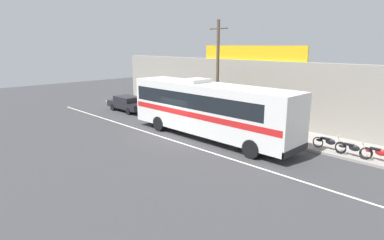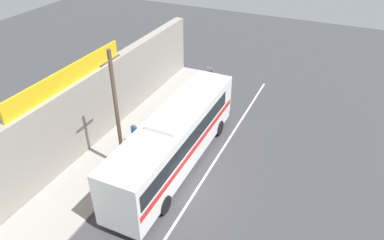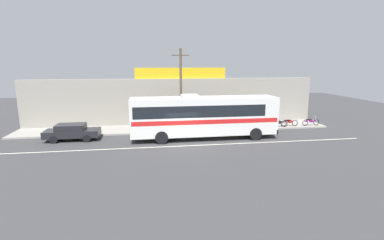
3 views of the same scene
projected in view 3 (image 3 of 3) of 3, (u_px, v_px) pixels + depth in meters
The scene contains 13 objects.
ground_plane at pixel (182, 143), 23.04m from camera, with size 70.00×70.00×0.00m, color #3A3A3D.
sidewalk_slab at pixel (176, 128), 28.06m from camera, with size 30.00×3.60×0.14m, color gray.
storefront_facade at pixel (174, 102), 29.69m from camera, with size 30.00×0.70×4.80m, color gray.
storefront_billboard at pixel (181, 73), 29.22m from camera, with size 9.35×0.12×1.10m, color gold.
road_center_stripe at pixel (184, 146), 22.26m from camera, with size 30.00×0.14×0.01m, color silver.
intercity_bus at pixel (203, 115), 24.12m from camera, with size 12.32×2.65×3.78m.
parked_car at pixel (72, 132), 23.80m from camera, with size 4.40×1.86×1.37m.
utility_pole at pixel (181, 89), 26.11m from camera, with size 1.60×0.22×7.53m.
motorcycle_purple at pixel (278, 123), 28.12m from camera, with size 1.88×0.56×0.94m.
motorcycle_blue at pixel (311, 121), 28.79m from camera, with size 1.84×0.56×0.94m.
motorcycle_black at pixel (265, 123), 28.13m from camera, with size 1.90×0.56×0.94m.
motorcycle_green at pixel (289, 122), 28.50m from camera, with size 1.82×0.56×0.94m.
pedestrian_far_right at pixel (203, 118), 27.60m from camera, with size 0.30×0.48×1.64m.
Camera 3 is at (-2.62, -22.08, 6.38)m, focal length 26.63 mm.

